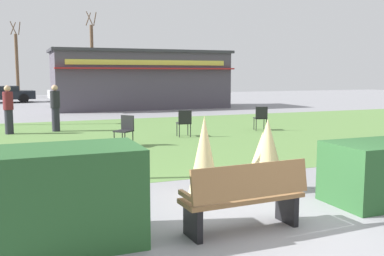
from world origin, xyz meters
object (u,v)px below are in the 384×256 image
cafe_chair_east (261,116)px  person_standing (8,109)px  cafe_chair_center (125,128)px  parked_car_center_slot (77,93)px  parked_car_east_slot (141,92)px  parked_car_west_slot (3,94)px  person_strolling (55,108)px  food_kiosk (141,79)px  trash_bin (361,165)px  cafe_chair_west (184,121)px  tree_right_bg (92,60)px  tree_left_bg (17,64)px  park_bench (245,197)px

cafe_chair_east → person_standing: person_standing is taller
cafe_chair_center → person_standing: 5.11m
cafe_chair_east → parked_car_center_slot: bearing=101.1°
cafe_chair_east → parked_car_center_slot: 20.88m
cafe_chair_east → parked_car_east_slot: bearing=87.1°
parked_car_west_slot → person_strolling: bearing=-83.0°
food_kiosk → person_standing: size_ratio=6.22×
trash_bin → parked_car_west_slot: size_ratio=0.19×
trash_bin → cafe_chair_east: (2.48, 7.79, 0.11)m
trash_bin → parked_car_center_slot: bearing=93.1°
trash_bin → cafe_chair_center: 6.86m
person_standing → parked_car_center_slot: person_standing is taller
person_strolling → parked_car_west_slot: size_ratio=0.39×
food_kiosk → cafe_chair_west: food_kiosk is taller
tree_right_bg → cafe_chair_east: bearing=-84.6°
food_kiosk → person_strolling: (-5.73, -9.27, -0.88)m
food_kiosk → tree_left_bg: (-6.85, 16.57, 1.20)m
person_standing → cafe_chair_west: bearing=-154.7°
cafe_chair_east → parked_car_west_slot: parked_car_west_slot is taller
cafe_chair_east → cafe_chair_center: (-5.44, -1.60, 0.00)m
cafe_chair_west → parked_car_east_slot: 21.39m
person_strolling → parked_car_center_slot: 18.19m
parked_car_east_slot → cafe_chair_west: bearing=-101.4°
person_standing → tree_right_bg: bearing=-53.1°
cafe_chair_west → parked_car_center_slot: (-0.83, 20.96, 0.12)m
trash_bin → cafe_chair_center: cafe_chair_center is taller
cafe_chair_center → tree_right_bg: bearing=82.9°
person_strolling → parked_car_center_slot: person_strolling is taller
food_kiosk → parked_car_east_slot: size_ratio=2.42×
cafe_chair_center → person_strolling: bearing=111.0°
park_bench → tree_right_bg: (3.30, 32.94, 2.74)m
cafe_chair_east → person_strolling: person_strolling is taller
parked_car_west_slot → person_standing: bearing=-88.0°
cafe_chair_west → person_strolling: person_strolling is taller
park_bench → cafe_chair_center: bearing=89.0°
parked_car_west_slot → parked_car_center_slot: size_ratio=1.00×
cafe_chair_west → parked_car_west_slot: (-6.05, 20.96, 0.12)m
parked_car_center_slot → parked_car_west_slot: bearing=-180.0°
park_bench → cafe_chair_west: size_ratio=1.94×
park_bench → tree_right_bg: size_ratio=0.24×
food_kiosk → parked_car_center_slot: bearing=107.4°
trash_bin → food_kiosk: (1.17, 19.62, 1.32)m
cafe_chair_center → tree_left_bg: (-2.72, 30.00, 2.41)m
parked_car_west_slot → parked_car_east_slot: same height
cafe_chair_east → tree_right_bg: bearing=95.4°
food_kiosk → parked_car_west_slot: food_kiosk is taller
trash_bin → tree_left_bg: 36.72m
cafe_chair_east → parked_car_west_slot: bearing=114.3°
cafe_chair_west → tree_right_bg: tree_right_bg is taller
food_kiosk → person_standing: bearing=-127.8°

